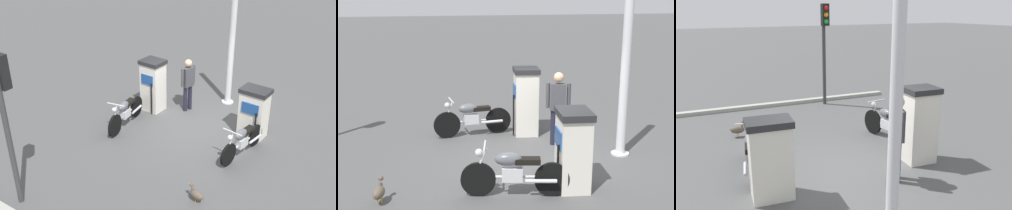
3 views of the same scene
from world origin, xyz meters
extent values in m
plane|color=#4C4C4C|center=(0.00, 0.00, 0.00)|extent=(120.00, 120.00, 0.00)
cube|color=silver|center=(-0.32, -1.68, 0.79)|extent=(0.64, 0.71, 1.58)
cube|color=#1E478C|center=(-0.03, -1.71, 1.14)|extent=(0.09, 0.45, 0.32)
cube|color=#262628|center=(-0.32, -1.68, 1.64)|extent=(0.70, 0.78, 0.12)
cylinder|color=black|center=(0.03, -1.53, 0.55)|extent=(0.05, 0.05, 1.03)
cube|color=silver|center=(-0.32, 1.68, 0.68)|extent=(0.62, 0.79, 1.36)
cube|color=#1E478C|center=(-0.04, 1.64, 0.98)|extent=(0.09, 0.51, 0.32)
cube|color=#262628|center=(-0.32, 1.68, 1.42)|extent=(0.68, 0.87, 0.12)
cylinder|color=black|center=(0.02, 1.85, 0.48)|extent=(0.05, 0.05, 0.88)
cylinder|color=black|center=(1.66, -1.75, 0.33)|extent=(0.66, 0.14, 0.66)
cylinder|color=black|center=(0.35, -1.89, 0.33)|extent=(0.66, 0.14, 0.66)
cube|color=silver|center=(1.06, -1.82, 0.43)|extent=(0.38, 0.24, 0.24)
cylinder|color=silver|center=(1.01, -1.82, 0.38)|extent=(0.99, 0.15, 0.05)
ellipsoid|color=#595B60|center=(1.12, -1.81, 0.71)|extent=(0.50, 0.27, 0.24)
cube|color=black|center=(0.79, -1.84, 0.68)|extent=(0.46, 0.24, 0.10)
cylinder|color=silver|center=(1.62, -1.76, 0.63)|extent=(0.26, 0.07, 0.57)
cylinder|color=silver|center=(1.54, -1.77, 0.95)|extent=(0.09, 0.56, 0.04)
sphere|color=silver|center=(1.64, -1.76, 0.83)|extent=(0.15, 0.15, 0.14)
cylinder|color=silver|center=(0.54, -1.75, 0.35)|extent=(0.55, 0.13, 0.07)
cylinder|color=black|center=(1.42, 1.64, 0.31)|extent=(0.62, 0.20, 0.62)
cylinder|color=black|center=(0.15, 1.92, 0.31)|extent=(0.62, 0.20, 0.62)
cube|color=silver|center=(0.83, 1.77, 0.41)|extent=(0.39, 0.27, 0.24)
cylinder|color=silver|center=(0.78, 1.78, 0.36)|extent=(0.96, 0.26, 0.05)
ellipsoid|color=#595B60|center=(0.90, 1.76, 0.69)|extent=(0.52, 0.32, 0.24)
cube|color=black|center=(0.57, 1.83, 0.66)|extent=(0.47, 0.29, 0.10)
cylinder|color=silver|center=(1.38, 1.65, 0.61)|extent=(0.26, 0.09, 0.57)
cylinder|color=silver|center=(1.30, 1.67, 0.93)|extent=(0.15, 0.55, 0.04)
sphere|color=silver|center=(1.40, 1.65, 0.81)|extent=(0.17, 0.17, 0.14)
cylinder|color=silver|center=(0.37, 2.00, 0.33)|extent=(0.55, 0.19, 0.07)
cylinder|color=#1E1E2D|center=(-0.93, -0.66, 0.42)|extent=(0.17, 0.17, 0.84)
cylinder|color=#1E1E2D|center=(-0.74, -0.73, 0.42)|extent=(0.17, 0.17, 0.84)
cube|color=#3F3F44|center=(-0.83, -0.69, 1.16)|extent=(0.41, 0.31, 0.63)
cylinder|color=#3F3F44|center=(-1.06, -0.61, 1.19)|extent=(0.12, 0.12, 0.60)
cylinder|color=#3F3F44|center=(-0.61, -0.77, 1.19)|extent=(0.12, 0.12, 0.60)
sphere|color=tan|center=(-0.83, -0.69, 1.62)|extent=(0.30, 0.30, 0.23)
ellipsoid|color=brown|center=(3.12, 1.59, 0.20)|extent=(0.27, 0.40, 0.20)
cylinder|color=brown|center=(3.09, 1.47, 0.26)|extent=(0.07, 0.07, 0.14)
sphere|color=brown|center=(3.08, 1.44, 0.40)|extent=(0.11, 0.11, 0.09)
cone|color=orange|center=(3.07, 1.38, 0.40)|extent=(0.05, 0.07, 0.04)
cone|color=brown|center=(3.16, 1.75, 0.23)|extent=(0.09, 0.09, 0.07)
cylinder|color=orange|center=(3.15, 1.58, 0.05)|extent=(0.02, 0.02, 0.10)
cylinder|color=orange|center=(3.09, 1.60, 0.05)|extent=(0.02, 0.02, 0.10)
cylinder|color=#38383A|center=(5.07, -1.89, 1.74)|extent=(0.12, 0.12, 3.48)
cube|color=black|center=(4.93, -1.88, 3.12)|extent=(0.21, 0.25, 0.72)
sphere|color=red|center=(4.83, -1.88, 3.34)|extent=(0.16, 0.16, 0.15)
sphere|color=orange|center=(4.83, -1.88, 3.12)|extent=(0.16, 0.16, 0.15)
sphere|color=green|center=(4.83, -1.88, 2.90)|extent=(0.16, 0.16, 0.15)
cylinder|color=silver|center=(-2.00, 0.24, 1.99)|extent=(0.20, 0.20, 3.99)
cube|color=#9E9E93|center=(5.66, 0.00, 0.06)|extent=(0.82, 8.93, 0.12)
camera|label=1|loc=(9.78, 4.67, 6.15)|focal=43.76mm
camera|label=2|loc=(2.51, 8.94, 3.52)|focal=48.12mm
camera|label=3|loc=(-5.94, 3.20, 3.32)|focal=37.22mm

